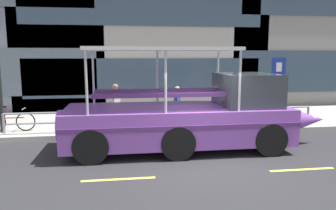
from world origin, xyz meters
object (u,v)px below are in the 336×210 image
(pedestrian_near_bow, at_px, (261,98))
(pedestrian_mid_right, at_px, (116,101))
(pedestrian_mid_left, at_px, (177,100))
(leaned_bicycle, at_px, (11,121))
(parking_sign, at_px, (278,79))
(duck_tour_boat, at_px, (193,116))

(pedestrian_near_bow, xyz_separation_m, pedestrian_mid_right, (-5.99, 0.20, -0.04))
(pedestrian_mid_left, distance_m, pedestrian_mid_right, 2.60)
(leaned_bicycle, height_order, pedestrian_mid_left, pedestrian_mid_left)
(pedestrian_mid_left, xyz_separation_m, pedestrian_mid_right, (-2.56, -0.44, 0.10))
(pedestrian_near_bow, bearing_deg, pedestrian_mid_right, 178.13)
(parking_sign, height_order, pedestrian_mid_left, parking_sign)
(duck_tour_boat, relative_size, pedestrian_mid_right, 5.14)
(parking_sign, distance_m, duck_tour_boat, 4.74)
(duck_tour_boat, xyz_separation_m, pedestrian_mid_right, (-2.49, 2.88, 0.16))
(pedestrian_near_bow, bearing_deg, duck_tour_boat, -142.53)
(duck_tour_boat, relative_size, pedestrian_near_bow, 4.93)
(duck_tour_boat, xyz_separation_m, pedestrian_mid_left, (0.07, 3.32, 0.05))
(parking_sign, relative_size, pedestrian_mid_right, 1.60)
(duck_tour_boat, bearing_deg, leaned_bicycle, 158.53)
(parking_sign, height_order, duck_tour_boat, duck_tour_boat)
(pedestrian_mid_left, bearing_deg, pedestrian_mid_right, -170.32)
(duck_tour_boat, bearing_deg, pedestrian_mid_left, 88.83)
(pedestrian_mid_left, bearing_deg, parking_sign, -14.15)
(leaned_bicycle, relative_size, pedestrian_near_bow, 0.98)
(pedestrian_near_bow, bearing_deg, parking_sign, -35.05)
(pedestrian_near_bow, height_order, pedestrian_mid_left, pedestrian_near_bow)
(parking_sign, bearing_deg, pedestrian_near_bow, 144.95)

